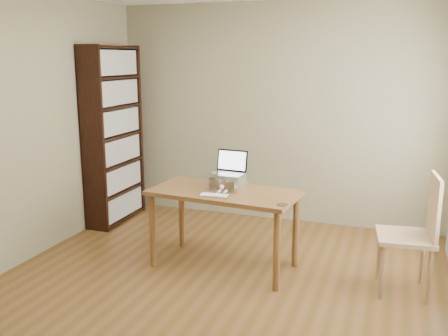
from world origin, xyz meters
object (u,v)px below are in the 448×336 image
Objects in this scene: laptop at (229,168)px; chair at (416,230)px; cat at (228,182)px; bookshelf at (114,135)px; desk at (224,201)px; keyboard at (214,196)px.

laptop reaches higher than chair.
cat is (-0.00, -0.02, -0.13)m from laptop.
bookshelf is at bearing 159.34° from chair.
bookshelf reaches higher than desk.
laptop is 0.40m from keyboard.
cat is at bearing 95.72° from desk.
laptop is (-0.00, 0.13, 0.29)m from desk.
bookshelf reaches higher than chair.
cat is at bearing 83.58° from keyboard.
desk is 1.37× the size of chair.
bookshelf is 6.46× the size of laptop.
chair is (1.70, 0.23, -0.20)m from keyboard.
keyboard is (-0.01, -0.35, -0.18)m from laptop.
laptop is 1.20× the size of keyboard.
bookshelf reaches higher than keyboard.
laptop is 0.69× the size of cat.
keyboard is 0.26× the size of chair.
laptop is at bearing 169.67° from chair.
chair is (3.40, -0.87, -0.49)m from bookshelf.
bookshelf is 2.05m from keyboard.
laptop is at bearing 83.60° from keyboard.
desk is 1.69m from chair.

